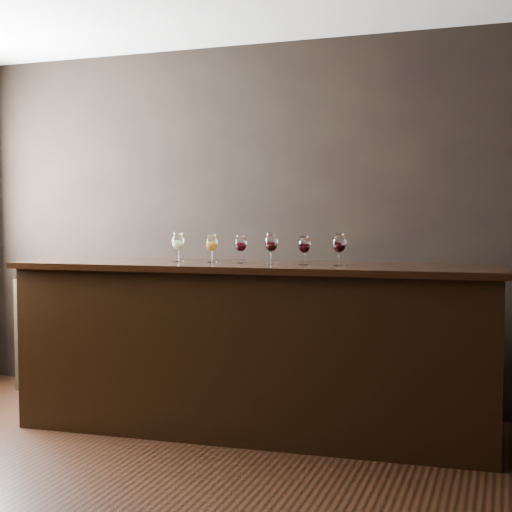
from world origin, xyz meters
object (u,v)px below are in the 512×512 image
(glass_red_a, at_px, (241,244))
(glass_red_b, at_px, (271,243))
(bar_counter, at_px, (252,352))
(glass_white, at_px, (178,242))
(glass_amber, at_px, (211,243))
(glass_red_c, at_px, (304,245))
(back_bar_shelf, at_px, (165,340))
(glass_red_d, at_px, (339,244))

(glass_red_a, distance_m, glass_red_b, 0.22)
(bar_counter, bearing_deg, glass_white, 175.55)
(glass_amber, bearing_deg, glass_red_c, -2.22)
(bar_counter, height_order, glass_red_a, glass_red_a)
(glass_red_c, bearing_deg, back_bar_shelf, 155.09)
(glass_red_a, bearing_deg, glass_amber, 178.06)
(glass_amber, xyz_separation_m, glass_red_b, (0.44, -0.02, 0.01))
(glass_white, bearing_deg, glass_red_b, -0.68)
(glass_white, xyz_separation_m, glass_red_d, (1.15, -0.02, 0.01))
(glass_red_a, bearing_deg, back_bar_shelf, 145.76)
(glass_white, distance_m, glass_red_c, 0.91)
(glass_red_a, bearing_deg, bar_counter, -9.06)
(bar_counter, height_order, glass_red_c, glass_red_c)
(bar_counter, height_order, glass_amber, glass_amber)
(back_bar_shelf, relative_size, glass_red_c, 13.65)
(glass_amber, bearing_deg, glass_white, -176.75)
(glass_red_a, distance_m, glass_red_d, 0.68)
(glass_red_a, xyz_separation_m, glass_red_c, (0.45, -0.02, 0.00))
(bar_counter, relative_size, glass_red_d, 15.07)
(glass_red_d, bearing_deg, glass_white, 178.86)
(back_bar_shelf, xyz_separation_m, glass_white, (0.42, -0.61, 0.82))
(glass_white, bearing_deg, glass_red_a, 0.82)
(glass_red_a, height_order, glass_red_c, glass_red_c)
(bar_counter, xyz_separation_m, glass_amber, (-0.30, 0.02, 0.72))
(glass_red_c, bearing_deg, glass_red_b, 179.08)
(glass_red_d, bearing_deg, glass_red_b, 178.18)
(bar_counter, xyz_separation_m, glass_red_b, (0.13, -0.00, 0.73))
(back_bar_shelf, bearing_deg, glass_red_b, -29.12)
(glass_red_b, bearing_deg, glass_red_d, -1.82)
(glass_white, bearing_deg, glass_red_d, -1.14)
(glass_amber, distance_m, glass_red_a, 0.22)
(bar_counter, distance_m, glass_amber, 0.79)
(back_bar_shelf, bearing_deg, bar_counter, -32.34)
(glass_red_d, bearing_deg, bar_counter, 178.52)
(glass_red_a, xyz_separation_m, glass_red_b, (0.22, -0.01, 0.01))
(glass_amber, bearing_deg, glass_red_b, -2.89)
(glass_amber, height_order, glass_red_c, same)
(glass_red_c, bearing_deg, bar_counter, 179.31)
(back_bar_shelf, relative_size, glass_white, 13.04)
(glass_red_b, distance_m, glass_red_c, 0.23)
(glass_white, height_order, glass_red_a, glass_white)
(glass_red_c, bearing_deg, glass_red_a, 177.65)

